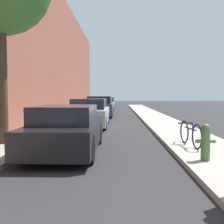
% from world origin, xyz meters
% --- Properties ---
extents(ground_plane, '(120.00, 120.00, 0.00)m').
position_xyz_m(ground_plane, '(0.00, 16.00, 0.00)').
color(ground_plane, '#28282B').
extents(sidewalk_left, '(2.00, 52.00, 0.12)m').
position_xyz_m(sidewalk_left, '(-2.90, 16.00, 0.06)').
color(sidewalk_left, '#9E998E').
rests_on(sidewalk_left, ground).
extents(sidewalk_right, '(2.00, 52.00, 0.12)m').
position_xyz_m(sidewalk_right, '(2.90, 16.00, 0.06)').
color(sidewalk_right, '#9E998E').
rests_on(sidewalk_right, ground).
extents(building_facade_left, '(0.70, 52.00, 9.37)m').
position_xyz_m(building_facade_left, '(-4.25, 16.00, 4.69)').
color(building_facade_left, brown).
rests_on(building_facade_left, ground).
extents(parked_car_black, '(1.70, 4.16, 1.27)m').
position_xyz_m(parked_car_black, '(-0.91, 7.79, 0.61)').
color(parked_car_black, black).
rests_on(parked_car_black, ground).
extents(parked_car_silver, '(1.75, 4.59, 1.37)m').
position_xyz_m(parked_car_silver, '(-0.92, 13.92, 0.66)').
color(parked_car_silver, black).
rests_on(parked_car_silver, ground).
extents(parked_car_navy, '(1.81, 3.98, 1.47)m').
position_xyz_m(parked_car_navy, '(-0.84, 19.94, 0.70)').
color(parked_car_navy, black).
rests_on(parked_car_navy, ground).
extents(parked_car_champagne, '(1.75, 4.54, 1.24)m').
position_xyz_m(parked_car_champagne, '(-0.91, 24.91, 0.61)').
color(parked_car_champagne, black).
rests_on(parked_car_champagne, ground).
extents(parked_car_white, '(1.87, 4.47, 1.29)m').
position_xyz_m(parked_car_white, '(-0.95, 30.22, 0.62)').
color(parked_car_white, black).
rests_on(parked_car_white, ground).
extents(parked_car_teal, '(1.74, 4.50, 1.29)m').
position_xyz_m(parked_car_teal, '(-0.88, 36.51, 0.62)').
color(parked_car_teal, black).
rests_on(parked_car_teal, ground).
extents(fire_hydrant, '(0.43, 0.20, 0.81)m').
position_xyz_m(fire_hydrant, '(2.39, 6.43, 0.53)').
color(fire_hydrant, '#47703D').
rests_on(fire_hydrant, sidewalk_right).
extents(bicycle, '(0.44, 1.64, 0.67)m').
position_xyz_m(bicycle, '(2.51, 8.16, 0.47)').
color(bicycle, black).
rests_on(bicycle, sidewalk_right).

